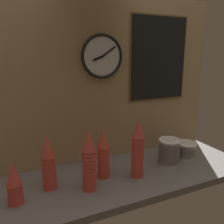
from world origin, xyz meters
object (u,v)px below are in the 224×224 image
(cup_stack_center, at_px, (103,153))
(cup_stack_center_right, at_px, (138,148))
(menu_board, at_px, (159,59))
(wall_clock, at_px, (102,56))
(cup_stack_far_left, at_px, (14,183))
(bowl_stack_right, at_px, (169,152))
(bowl_stack_far_right, at_px, (186,149))
(cup_stack_left, at_px, (48,163))
(cup_stack_center_left, at_px, (89,160))

(cup_stack_center, bearing_deg, cup_stack_center_right, -23.11)
(cup_stack_center_right, bearing_deg, menu_board, 42.92)
(cup_stack_center_right, bearing_deg, cup_stack_center, 156.89)
(wall_clock, bearing_deg, cup_stack_far_left, -153.08)
(bowl_stack_right, height_order, wall_clock, wall_clock)
(cup_stack_center_right, height_order, cup_stack_far_left, cup_stack_center_right)
(cup_stack_far_left, bearing_deg, wall_clock, 26.92)
(bowl_stack_far_right, bearing_deg, cup_stack_center, -179.40)
(bowl_stack_far_right, xyz_separation_m, menu_board, (-0.09, 0.23, 0.60))
(cup_stack_center_right, bearing_deg, cup_stack_far_left, 178.53)
(cup_stack_center_right, distance_m, cup_stack_left, 0.49)
(cup_stack_far_left, height_order, bowl_stack_far_right, cup_stack_far_left)
(cup_stack_center_right, distance_m, cup_stack_far_left, 0.65)
(cup_stack_far_left, xyz_separation_m, bowl_stack_far_right, (1.08, 0.07, -0.05))
(cup_stack_far_left, bearing_deg, cup_stack_center_left, -5.05)
(bowl_stack_right, relative_size, wall_clock, 0.64)
(cup_stack_center_right, height_order, cup_stack_center, cup_stack_center_right)
(menu_board, bearing_deg, cup_stack_center, -155.38)
(cup_stack_left, xyz_separation_m, cup_stack_center_left, (0.19, -0.10, 0.02))
(cup_stack_left, distance_m, cup_stack_far_left, 0.19)
(bowl_stack_far_right, distance_m, bowl_stack_right, 0.18)
(cup_stack_center_right, relative_size, cup_stack_center, 1.20)
(cup_stack_center_left, bearing_deg, cup_stack_left, 152.32)
(cup_stack_far_left, xyz_separation_m, menu_board, (0.99, 0.30, 0.55))
(bowl_stack_far_right, bearing_deg, wall_clock, 156.88)
(cup_stack_center_right, xyz_separation_m, menu_board, (0.34, 0.31, 0.48))
(cup_stack_center, bearing_deg, bowl_stack_far_right, 0.60)
(cup_stack_left, relative_size, bowl_stack_far_right, 2.13)
(wall_clock, bearing_deg, cup_stack_center, -111.93)
(cup_stack_center_left, bearing_deg, cup_stack_center, 38.27)
(cup_stack_center, bearing_deg, cup_stack_left, 178.80)
(cup_stack_far_left, bearing_deg, cup_stack_left, 21.03)
(cup_stack_far_left, bearing_deg, cup_stack_center_right, -1.47)
(cup_stack_center_right, xyz_separation_m, cup_stack_center_left, (-0.29, -0.01, -0.01))
(cup_stack_left, distance_m, wall_clock, 0.69)
(cup_stack_left, height_order, menu_board, menu_board)
(cup_stack_left, bearing_deg, cup_stack_center, -1.20)
(cup_stack_center_right, relative_size, bowl_stack_right, 2.03)
(cup_stack_far_left, bearing_deg, bowl_stack_right, 1.63)
(cup_stack_center_right, bearing_deg, cup_stack_left, 170.23)
(cup_stack_center_left, distance_m, bowl_stack_right, 0.56)
(cup_stack_far_left, distance_m, cup_stack_center, 0.48)
(cup_stack_center_right, distance_m, menu_board, 0.66)
(menu_board, bearing_deg, cup_stack_far_left, -163.35)
(cup_stack_left, xyz_separation_m, wall_clock, (0.39, 0.22, 0.53))
(cup_stack_center_left, xyz_separation_m, bowl_stack_far_right, (0.72, 0.10, -0.11))
(cup_stack_far_left, relative_size, cup_stack_center_left, 0.64)
(cup_stack_left, bearing_deg, menu_board, 15.70)
(cup_stack_center, bearing_deg, wall_clock, 68.07)
(cup_stack_center_right, relative_size, cup_stack_far_left, 1.65)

